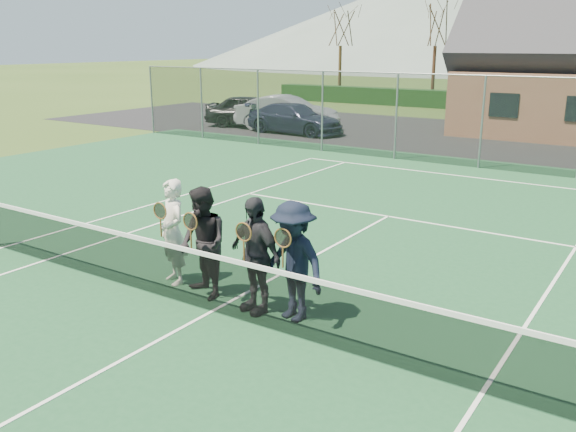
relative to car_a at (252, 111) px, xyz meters
The scene contains 17 objects.
ground 12.74m from the car_a, ahead, with size 220.00×220.00×0.00m, color #344E1B.
court_surface 21.80m from the car_a, 54.88° to the right, with size 30.00×30.00×0.02m, color #1C4C2B.
tarmac_carpark 8.84m from the car_a, 14.33° to the left, with size 40.00×12.00×0.01m, color black.
hedge_row 18.92m from the car_a, 48.53° to the left, with size 40.00×1.20×1.10m, color black.
hill_west 78.61m from the car_a, 99.18° to the left, with size 110.00×110.00×18.00m, color slate.
car_a is the anchor object (origin of this frame).
car_b 2.01m from the car_a, ahead, with size 1.69×4.85×1.60m, color #97999F.
car_c 3.13m from the car_a, 14.61° to the right, with size 1.90×4.67×1.36m, color #1A1D35.
court_markings 21.80m from the car_a, 54.88° to the right, with size 11.03×23.83×0.01m.
tennis_net 21.79m from the car_a, 54.88° to the right, with size 11.68×0.08×1.10m.
perimeter_fence 13.28m from the car_a, 19.02° to the right, with size 30.07×0.07×3.02m.
tree_a 16.36m from the car_a, 102.87° to the left, with size 3.20×3.20×7.77m.
tree_b 16.37m from the car_a, 76.90° to the left, with size 3.20×3.20×7.77m.
player_a 20.57m from the car_a, 56.95° to the right, with size 0.78×0.67×1.80m.
player_b 21.18m from the car_a, 55.34° to the right, with size 1.07×0.96×1.80m.
player_c 21.76m from the car_a, 53.12° to the right, with size 1.13×0.68×1.80m.
player_d 22.08m from the car_a, 51.69° to the right, with size 1.29×0.93×1.80m.
Camera 1 is at (5.69, -6.49, 3.96)m, focal length 38.00 mm.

